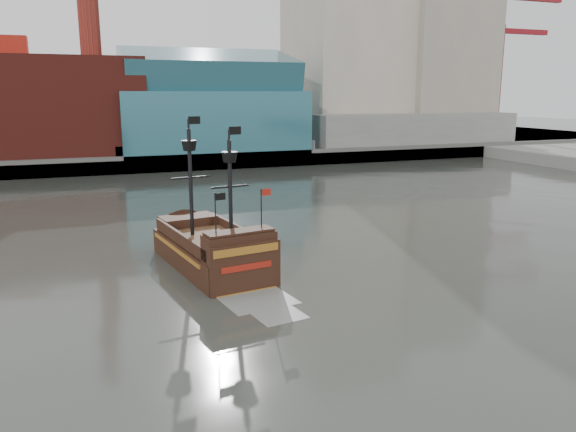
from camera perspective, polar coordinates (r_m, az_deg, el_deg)
name	(u,v)px	position (r m, az deg, el deg)	size (l,w,h in m)	color
ground	(337,336)	(28.51, 4.99, -12.10)	(400.00, 400.00, 0.00)	#2D302A
promenade_far	(137,148)	(116.38, -15.07, 6.69)	(220.00, 60.00, 2.00)	slate
seawall	(158,164)	(87.20, -13.07, 5.19)	(220.00, 1.00, 2.60)	#4C4C49
skyline	(164,21)	(109.89, -12.52, 18.82)	(149.00, 45.00, 62.00)	brown
crane_a	(498,59)	(138.74, 20.52, 14.70)	(22.50, 4.00, 32.25)	slate
crane_b	(500,77)	(152.43, 20.71, 13.08)	(19.10, 4.00, 26.25)	slate
pirate_ship	(212,254)	(38.92, -7.73, -3.82)	(6.50, 15.19, 11.00)	black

